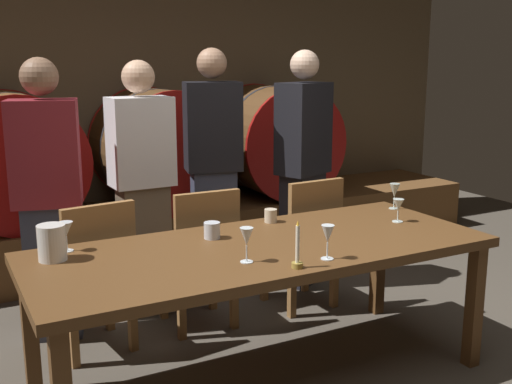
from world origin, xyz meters
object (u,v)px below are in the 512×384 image
object	(u,v)px
wine_barrel_center	(159,149)
chair_left	(94,270)
pitcher	(52,243)
wine_barrel_right	(274,141)
wine_glass_far_right	(395,191)
cup_right	(271,216)
wine_glass_left	(247,238)
wine_glass_center	(328,235)
guest_far_left	(48,199)
guest_center_left	(143,188)
chair_right	(306,237)
dining_table	(262,257)
guest_far_right	(303,168)
candle_center	(297,255)
cup_left	(212,230)
chair_center	(201,252)
guest_center_right	(213,169)
wine_glass_far_left	(66,230)
wine_glass_right	(398,206)
wine_barrel_left	(13,159)

from	to	relation	value
wine_barrel_center	chair_left	world-z (taller)	wine_barrel_center
pitcher	wine_barrel_right	bearing A→B (deg)	40.30
wine_glass_far_right	cup_right	xyz separation A→B (m)	(-0.83, 0.08, -0.07)
wine_glass_left	wine_glass_center	bearing A→B (deg)	-21.25
guest_far_left	guest_center_left	world-z (taller)	guest_far_left
chair_right	pitcher	bearing A→B (deg)	12.41
chair_right	wine_glass_left	xyz separation A→B (m)	(-0.90, -0.90, 0.35)
dining_table	wine_glass_far_right	xyz separation A→B (m)	(1.08, 0.28, 0.18)
wine_barrel_right	wine_glass_left	bearing A→B (deg)	-122.25
wine_barrel_center	guest_center_left	size ratio (longest dim) A/B	0.60
guest_far_right	candle_center	world-z (taller)	guest_far_right
guest_far_right	cup_left	xyz separation A→B (m)	(-1.11, -0.88, -0.10)
chair_center	guest_center_left	xyz separation A→B (m)	(-0.22, 0.40, 0.34)
wine_glass_center	cup_left	xyz separation A→B (m)	(-0.33, 0.56, -0.07)
candle_center	cup_left	distance (m)	0.61
guest_center_left	candle_center	xyz separation A→B (m)	(0.22, -1.50, -0.04)
chair_center	chair_right	xyz separation A→B (m)	(0.73, -0.02, 0.00)
chair_left	cup_left	distance (m)	0.75
guest_center_right	wine_glass_far_right	xyz separation A→B (m)	(0.75, -1.03, -0.04)
chair_left	wine_glass_far_right	xyz separation A→B (m)	(1.75, -0.41, 0.35)
guest_far_left	wine_glass_far_left	xyz separation A→B (m)	(-0.04, -0.69, -0.01)
chair_left	guest_center_right	bearing A→B (deg)	-155.85
guest_center_right	wine_barrel_right	bearing A→B (deg)	-125.17
dining_table	guest_far_right	world-z (taller)	guest_far_right
chair_center	candle_center	distance (m)	1.13
wine_barrel_center	wine_glass_left	size ratio (longest dim) A/B	6.00
pitcher	wine_glass_far_left	distance (m)	0.14
wine_barrel_center	chair_center	distance (m)	1.53
chair_center	wine_glass_center	world-z (taller)	wine_glass_center
wine_barrel_right	wine_glass_left	size ratio (longest dim) A/B	6.00
wine_barrel_right	wine_glass_left	world-z (taller)	wine_barrel_right
wine_glass_far_left	cup_right	bearing A→B (deg)	0.45
chair_right	guest_center_left	bearing A→B (deg)	-26.78
wine_glass_right	cup_right	bearing A→B (deg)	152.47
guest_far_left	guest_far_right	distance (m)	1.78
chair_left	cup_right	bearing A→B (deg)	152.70
wine_glass_left	wine_glass_far_right	bearing A→B (deg)	20.82
chair_right	candle_center	bearing A→B (deg)	52.87
wine_barrel_right	chair_left	size ratio (longest dim) A/B	1.11
wine_barrel_right	guest_center_right	distance (m)	1.30
dining_table	guest_center_left	world-z (taller)	guest_center_left
dining_table	cup_left	bearing A→B (deg)	128.28
guest_center_left	guest_center_right	distance (m)	0.61
cup_right	wine_glass_right	bearing A→B (deg)	-27.53
wine_glass_far_right	cup_right	world-z (taller)	wine_glass_far_right
wine_barrel_center	guest_center_left	distance (m)	1.15
wine_barrel_center	chair_left	distance (m)	1.78
candle_center	wine_glass_left	world-z (taller)	candle_center
wine_barrel_center	chair_left	bearing A→B (deg)	-121.65
wine_barrel_left	wine_barrel_center	size ratio (longest dim) A/B	1.00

